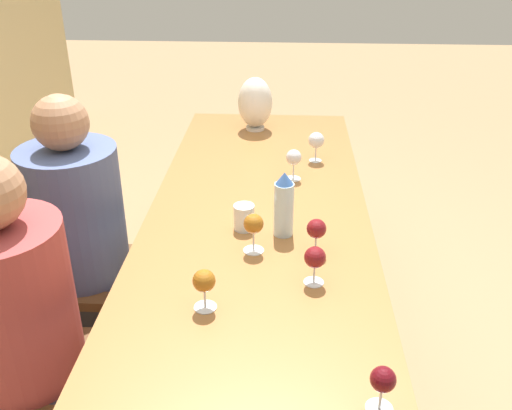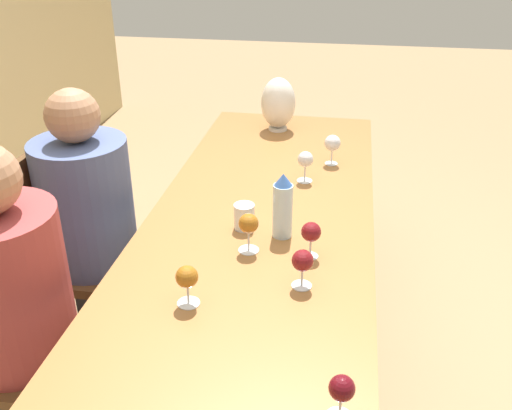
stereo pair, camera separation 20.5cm
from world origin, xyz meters
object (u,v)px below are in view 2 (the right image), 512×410
(person_near, at_px, (18,307))
(wine_glass_4, at_px, (305,160))
(person_far, at_px, (92,223))
(vase, at_px, (278,103))
(wine_glass_1, at_px, (187,278))
(chair_far, at_px, (77,249))
(chair_near, at_px, (1,338))
(wine_glass_0, at_px, (250,225))
(wine_glass_3, at_px, (333,144))
(water_tumbler, at_px, (244,217))
(wine_glass_5, at_px, (311,233))
(water_bottle, at_px, (283,206))
(wine_glass_2, at_px, (303,262))
(wine_glass_6, at_px, (342,390))

(person_near, bearing_deg, wine_glass_4, -42.69)
(person_far, bearing_deg, vase, -33.50)
(wine_glass_1, relative_size, chair_far, 0.14)
(chair_near, bearing_deg, wine_glass_1, -91.10)
(wine_glass_0, height_order, person_near, person_near)
(vase, height_order, wine_glass_3, vase)
(wine_glass_4, bearing_deg, water_tumbler, 158.10)
(wine_glass_5, bearing_deg, vase, 12.63)
(water_bottle, xyz_separation_m, wine_glass_2, (-0.30, -0.10, -0.03))
(wine_glass_3, xyz_separation_m, wine_glass_4, (-0.21, 0.10, -0.00))
(water_bottle, bearing_deg, wine_glass_6, -163.65)
(wine_glass_4, relative_size, wine_glass_6, 1.10)
(vase, height_order, wine_glass_6, vase)
(wine_glass_3, bearing_deg, wine_glass_5, 177.88)
(wine_glass_3, distance_m, person_near, 1.48)
(wine_glass_3, xyz_separation_m, chair_far, (-0.55, 1.04, -0.34))
(vase, bearing_deg, person_near, 157.47)
(wine_glass_2, height_order, wine_glass_3, wine_glass_3)
(water_tumbler, distance_m, person_far, 0.69)
(wine_glass_1, relative_size, person_far, 0.11)
(water_tumbler, bearing_deg, wine_glass_4, -21.90)
(water_bottle, relative_size, wine_glass_4, 1.79)
(wine_glass_1, bearing_deg, wine_glass_2, -65.83)
(vase, xyz_separation_m, chair_near, (-1.54, 0.73, -0.38))
(water_bottle, height_order, vase, vase)
(water_tumbler, xyz_separation_m, chair_far, (0.11, 0.75, -0.29))
(water_tumbler, bearing_deg, vase, 1.12)
(wine_glass_2, bearing_deg, vase, 10.66)
(wine_glass_6, xyz_separation_m, person_far, (0.95, 1.04, -0.19))
(wine_glass_0, distance_m, wine_glass_5, 0.21)
(wine_glass_5, distance_m, person_far, 0.98)
(vase, xyz_separation_m, wine_glass_4, (-0.63, -0.20, -0.05))
(water_tumbler, bearing_deg, wine_glass_6, -155.53)
(water_bottle, xyz_separation_m, chair_near, (-0.43, 0.90, -0.36))
(water_tumbler, height_order, wine_glass_3, wine_glass_3)
(wine_glass_4, relative_size, person_near, 0.11)
(wine_glass_2, xyz_separation_m, wine_glass_5, (0.18, -0.01, 0.00))
(chair_near, bearing_deg, wine_glass_0, -68.67)
(wine_glass_5, xyz_separation_m, person_near, (-0.31, 0.92, -0.19))
(wine_glass_0, xyz_separation_m, wine_glass_4, (0.60, -0.13, -0.00))
(vase, bearing_deg, wine_glass_3, -143.85)
(water_tumbler, relative_size, wine_glass_2, 0.75)
(vase, relative_size, wine_glass_2, 2.19)
(water_tumbler, distance_m, wine_glass_0, 0.17)
(wine_glass_5, relative_size, wine_glass_6, 1.05)
(wine_glass_3, xyz_separation_m, wine_glass_6, (-1.50, -0.10, -0.01))
(water_tumbler, relative_size, wine_glass_6, 0.78)
(wine_glass_1, distance_m, chair_far, 0.95)
(wine_glass_4, height_order, person_far, person_far)
(wine_glass_2, distance_m, chair_near, 1.06)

